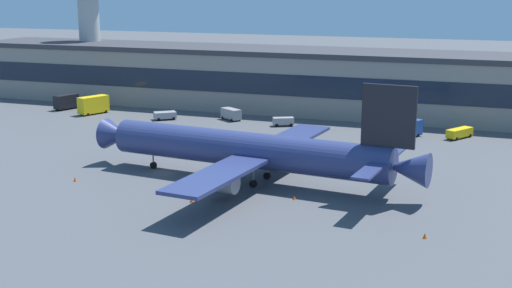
% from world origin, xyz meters
% --- Properties ---
extents(ground_plane, '(600.00, 600.00, 0.00)m').
position_xyz_m(ground_plane, '(0.00, 0.00, 0.00)').
color(ground_plane, '#4C4F54').
extents(terminal_building, '(163.61, 20.12, 14.59)m').
position_xyz_m(terminal_building, '(0.00, 60.67, 7.32)').
color(terminal_building, gray).
rests_on(terminal_building, ground_plane).
extents(airliner, '(54.33, 46.46, 16.27)m').
position_xyz_m(airliner, '(15.17, -0.71, 4.97)').
color(airliner, navy).
rests_on(airliner, ground_plane).
extents(control_tower, '(10.54, 10.54, 33.86)m').
position_xyz_m(control_tower, '(-56.10, 64.64, 21.01)').
color(control_tower, '#B7B7B2').
rests_on(control_tower, ground_plane).
extents(follow_me_car, '(4.78, 3.69, 1.85)m').
position_xyz_m(follow_me_car, '(6.45, 41.36, 1.09)').
color(follow_me_car, gray).
rests_on(follow_me_car, ground_plane).
extents(stair_truck, '(4.03, 6.44, 3.55)m').
position_xyz_m(stair_truck, '(-48.99, 42.40, 1.98)').
color(stair_truck, black).
rests_on(stair_truck, ground_plane).
extents(pushback_tractor, '(5.37, 5.04, 1.75)m').
position_xyz_m(pushback_tractor, '(-20.60, 39.05, 1.05)').
color(pushback_tractor, gray).
rests_on(pushback_tractor, ground_plane).
extents(fuel_truck, '(6.87, 8.59, 3.35)m').
position_xyz_m(fuel_truck, '(32.35, 38.62, 1.88)').
color(fuel_truck, '#2651A5').
rests_on(fuel_truck, ground_plane).
extents(crew_van, '(5.55, 4.72, 2.55)m').
position_xyz_m(crew_van, '(-6.54, 43.81, 1.46)').
color(crew_van, gray).
rests_on(crew_van, ground_plane).
extents(belt_loader, '(4.99, 6.52, 1.95)m').
position_xyz_m(belt_loader, '(42.61, 41.84, 1.15)').
color(belt_loader, yellow).
rests_on(belt_loader, ground_plane).
extents(catering_truck, '(5.02, 7.65, 4.15)m').
position_xyz_m(catering_truck, '(-39.39, 39.37, 2.29)').
color(catering_truck, yellow).
rests_on(catering_truck, ground_plane).
extents(traffic_cone_0, '(0.58, 0.58, 0.72)m').
position_xyz_m(traffic_cone_0, '(-10.43, -9.77, 0.36)').
color(traffic_cone_0, '#F2590C').
rests_on(traffic_cone_0, ground_plane).
extents(traffic_cone_1, '(0.55, 0.55, 0.68)m').
position_xyz_m(traffic_cone_1, '(10.75, -12.98, 0.34)').
color(traffic_cone_1, '#F2590C').
rests_on(traffic_cone_1, ground_plane).
extents(traffic_cone_2, '(0.55, 0.55, 0.69)m').
position_xyz_m(traffic_cone_2, '(42.74, -15.98, 0.34)').
color(traffic_cone_2, '#F2590C').
rests_on(traffic_cone_2, ground_plane).
extents(traffic_cone_3, '(0.48, 0.48, 0.60)m').
position_xyz_m(traffic_cone_3, '(23.78, -6.94, 0.30)').
color(traffic_cone_3, '#F2590C').
rests_on(traffic_cone_3, ground_plane).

